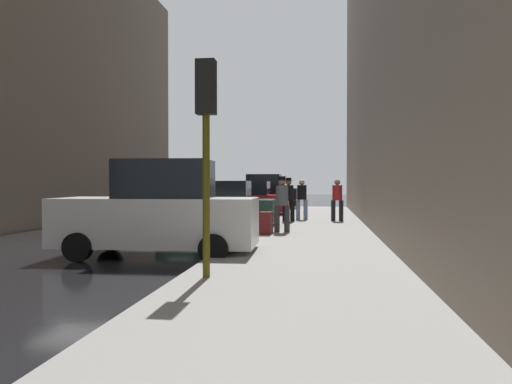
# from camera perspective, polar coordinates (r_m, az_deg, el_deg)

# --- Properties ---
(ground_plane) EXTENTS (120.00, 120.00, 0.00)m
(ground_plane) POSITION_cam_1_polar(r_m,az_deg,el_deg) (14.59, -18.65, -5.77)
(ground_plane) COLOR black
(sidewalk) EXTENTS (4.00, 40.00, 0.15)m
(sidewalk) POSITION_cam_1_polar(r_m,az_deg,el_deg) (13.10, 5.76, -6.16)
(sidewalk) COLOR gray
(sidewalk) RESTS_ON ground_plane
(parked_white_van) EXTENTS (4.67, 2.20, 2.25)m
(parked_white_van) POSITION_cam_1_polar(r_m,az_deg,el_deg) (11.80, -11.03, -2.30)
(parked_white_van) COLOR silver
(parked_white_van) RESTS_ON ground_plane
(parked_dark_green_sedan) EXTENTS (4.23, 2.12, 1.79)m
(parked_dark_green_sedan) POSITION_cam_1_polar(r_m,az_deg,el_deg) (18.43, -4.23, -1.65)
(parked_dark_green_sedan) COLOR #193828
(parked_dark_green_sedan) RESTS_ON ground_plane
(parked_red_hatchback) EXTENTS (4.21, 2.08, 1.79)m
(parked_red_hatchback) POSITION_cam_1_polar(r_m,az_deg,el_deg) (25.16, -1.05, -0.92)
(parked_red_hatchback) COLOR #B2191E
(parked_red_hatchback) RESTS_ON ground_plane
(parked_black_suv) EXTENTS (4.62, 2.10, 2.25)m
(parked_black_suv) POSITION_cam_1_polar(r_m,az_deg,el_deg) (31.32, 0.65, -0.19)
(parked_black_suv) COLOR black
(parked_black_suv) RESTS_ON ground_plane
(fire_hydrant) EXTENTS (0.42, 0.22, 0.70)m
(fire_hydrant) POSITION_cam_1_polar(r_m,az_deg,el_deg) (18.37, 1.43, -2.75)
(fire_hydrant) COLOR red
(fire_hydrant) RESTS_ON sidewalk
(traffic_light) EXTENTS (0.32, 0.32, 3.60)m
(traffic_light) POSITION_cam_1_polar(r_m,az_deg,el_deg) (8.36, -5.72, 8.18)
(traffic_light) COLOR #514C0F
(traffic_light) RESTS_ON sidewalk
(pedestrian_with_beanie) EXTENTS (0.50, 0.40, 1.78)m
(pedestrian_with_beanie) POSITION_cam_1_polar(r_m,az_deg,el_deg) (15.89, 2.99, -1.04)
(pedestrian_with_beanie) COLOR #333338
(pedestrian_with_beanie) RESTS_ON sidewalk
(pedestrian_in_jeans) EXTENTS (0.50, 0.40, 1.71)m
(pedestrian_in_jeans) POSITION_cam_1_polar(r_m,az_deg,el_deg) (21.40, 5.26, -0.59)
(pedestrian_in_jeans) COLOR #728CB2
(pedestrian_in_jeans) RESTS_ON sidewalk
(pedestrian_with_fedora) EXTENTS (0.51, 0.43, 1.78)m
(pedestrian_with_fedora) POSITION_cam_1_polar(r_m,az_deg,el_deg) (20.28, 3.74, -0.59)
(pedestrian_with_fedora) COLOR black
(pedestrian_with_fedora) RESTS_ON sidewalk
(pedestrian_in_red_jacket) EXTENTS (0.51, 0.43, 1.71)m
(pedestrian_in_red_jacket) POSITION_cam_1_polar(r_m,az_deg,el_deg) (20.71, 9.27, -0.65)
(pedestrian_in_red_jacket) COLOR black
(pedestrian_in_red_jacket) RESTS_ON sidewalk
(rolling_suitcase) EXTENTS (0.39, 0.58, 1.04)m
(rolling_suitcase) POSITION_cam_1_polar(r_m,az_deg,el_deg) (15.29, 1.16, -3.55)
(rolling_suitcase) COLOR #591414
(rolling_suitcase) RESTS_ON sidewalk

